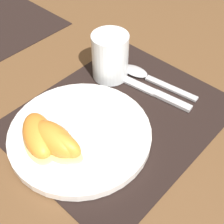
# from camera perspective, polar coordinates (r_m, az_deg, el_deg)

# --- Properties ---
(ground_plane) EXTENTS (3.00, 3.00, 0.00)m
(ground_plane) POSITION_cam_1_polar(r_m,az_deg,el_deg) (0.61, 1.32, -0.88)
(ground_plane) COLOR brown
(placemat) EXTENTS (0.40, 0.33, 0.00)m
(placemat) POSITION_cam_1_polar(r_m,az_deg,el_deg) (0.61, 1.32, -0.75)
(placemat) COLOR black
(placemat) RESTS_ON ground_plane
(plate) EXTENTS (0.26, 0.26, 0.02)m
(plate) POSITION_cam_1_polar(r_m,az_deg,el_deg) (0.57, -5.86, -4.01)
(plate) COLOR white
(plate) RESTS_ON placemat
(juice_glass) EXTENTS (0.08, 0.08, 0.10)m
(juice_glass) POSITION_cam_1_polar(r_m,az_deg,el_deg) (0.67, -0.34, 9.70)
(juice_glass) COLOR silver
(juice_glass) RESTS_ON placemat
(knife) EXTENTS (0.04, 0.21, 0.01)m
(knife) POSITION_cam_1_polar(r_m,az_deg,el_deg) (0.66, 6.77, 4.01)
(knife) COLOR #BCBCC1
(knife) RESTS_ON placemat
(spoon) EXTENTS (0.05, 0.18, 0.01)m
(spoon) POSITION_cam_1_polar(r_m,az_deg,el_deg) (0.70, 5.91, 6.67)
(spoon) COLOR #BCBCC1
(spoon) RESTS_ON placemat
(fork) EXTENTS (0.19, 0.04, 0.00)m
(fork) POSITION_cam_1_polar(r_m,az_deg,el_deg) (0.57, -7.98, -2.81)
(fork) COLOR #BCBCC1
(fork) RESTS_ON plate
(citrus_wedge_0) EXTENTS (0.10, 0.12, 0.04)m
(citrus_wedge_0) POSITION_cam_1_polar(r_m,az_deg,el_deg) (0.55, -13.27, -4.30)
(citrus_wedge_0) COLOR #F4DB84
(citrus_wedge_0) RESTS_ON plate
(citrus_wedge_1) EXTENTS (0.05, 0.10, 0.05)m
(citrus_wedge_1) POSITION_cam_1_polar(r_m,az_deg,el_deg) (0.53, -10.52, -5.06)
(citrus_wedge_1) COLOR #F4DB84
(citrus_wedge_1) RESTS_ON plate
(citrus_wedge_2) EXTENTS (0.06, 0.10, 0.05)m
(citrus_wedge_2) POSITION_cam_1_polar(r_m,az_deg,el_deg) (0.53, -9.94, -5.53)
(citrus_wedge_2) COLOR #F4DB84
(citrus_wedge_2) RESTS_ON plate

